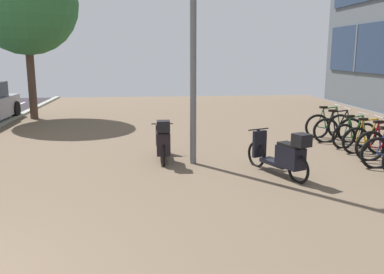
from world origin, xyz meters
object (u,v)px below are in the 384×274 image
at_px(bicycle_rack_07, 355,135).
at_px(bicycle_rack_09, 328,126).
at_px(bicycle_rack_06, 368,140).
at_px(bicycle_rack_05, 384,145).
at_px(scooter_mid, 163,141).
at_px(lamp_post, 193,0).
at_px(bicycle_rack_08, 338,130).
at_px(scooter_near, 283,155).
at_px(street_tree, 25,3).

relative_size(bicycle_rack_07, bicycle_rack_09, 0.94).
bearing_deg(bicycle_rack_06, bicycle_rack_05, -88.50).
distance_m(scooter_mid, lamp_post, 3.13).
relative_size(bicycle_rack_08, scooter_near, 0.80).
xyz_separation_m(bicycle_rack_05, bicycle_rack_08, (-0.17, 1.96, -0.01)).
bearing_deg(bicycle_rack_05, bicycle_rack_09, 93.28).
xyz_separation_m(bicycle_rack_07, street_tree, (-9.63, 5.91, 3.86)).
relative_size(scooter_mid, lamp_post, 0.27).
distance_m(bicycle_rack_07, street_tree, 11.94).
xyz_separation_m(bicycle_rack_08, bicycle_rack_09, (0.02, 0.65, 0.00)).
distance_m(bicycle_rack_05, street_tree, 12.65).
relative_size(bicycle_rack_07, scooter_near, 0.75).
height_order(bicycle_rack_09, scooter_mid, scooter_mid).
height_order(bicycle_rack_07, scooter_mid, scooter_mid).
distance_m(scooter_near, lamp_post, 3.68).
distance_m(bicycle_rack_07, bicycle_rack_08, 0.67).
bearing_deg(lamp_post, scooter_near, -35.18).
distance_m(bicycle_rack_09, scooter_near, 4.41).
distance_m(bicycle_rack_06, bicycle_rack_09, 1.96).
height_order(bicycle_rack_06, scooter_near, scooter_near).
distance_m(bicycle_rack_09, scooter_mid, 5.33).
bearing_deg(bicycle_rack_05, bicycle_rack_08, 94.84).
height_order(bicycle_rack_06, scooter_mid, scooter_mid).
bearing_deg(bicycle_rack_08, bicycle_rack_06, -83.51).
xyz_separation_m(scooter_mid, street_tree, (-4.63, 6.74, 3.73)).
bearing_deg(scooter_mid, bicycle_rack_06, 2.03).
bearing_deg(lamp_post, street_tree, 126.99).
xyz_separation_m(bicycle_rack_05, street_tree, (-9.66, 7.21, 3.84)).
distance_m(bicycle_rack_05, bicycle_rack_08, 1.97).
xyz_separation_m(bicycle_rack_08, lamp_post, (-4.21, -1.76, 3.16)).
bearing_deg(bicycle_rack_09, scooter_near, -125.45).
xyz_separation_m(scooter_near, scooter_mid, (-2.33, 1.45, 0.01)).
bearing_deg(scooter_near, bicycle_rack_07, 40.46).
bearing_deg(bicycle_rack_09, scooter_mid, -156.36).
xyz_separation_m(bicycle_rack_07, scooter_near, (-2.68, -2.28, 0.12)).
relative_size(bicycle_rack_06, bicycle_rack_08, 0.94).
relative_size(bicycle_rack_05, street_tree, 0.23).
height_order(bicycle_rack_07, bicycle_rack_09, bicycle_rack_09).
height_order(bicycle_rack_06, lamp_post, lamp_post).
bearing_deg(bicycle_rack_05, bicycle_rack_06, 91.50).
bearing_deg(street_tree, bicycle_rack_09, -25.81).
relative_size(bicycle_rack_08, bicycle_rack_09, 1.00).
bearing_deg(street_tree, scooter_near, -49.67).
bearing_deg(bicycle_rack_06, bicycle_rack_09, 93.88).
bearing_deg(bicycle_rack_07, bicycle_rack_08, 101.80).
height_order(bicycle_rack_09, lamp_post, lamp_post).
height_order(bicycle_rack_05, lamp_post, lamp_post).
height_order(bicycle_rack_08, scooter_mid, scooter_mid).
xyz_separation_m(lamp_post, street_tree, (-5.28, 7.01, 0.68)).
height_order(scooter_near, street_tree, street_tree).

